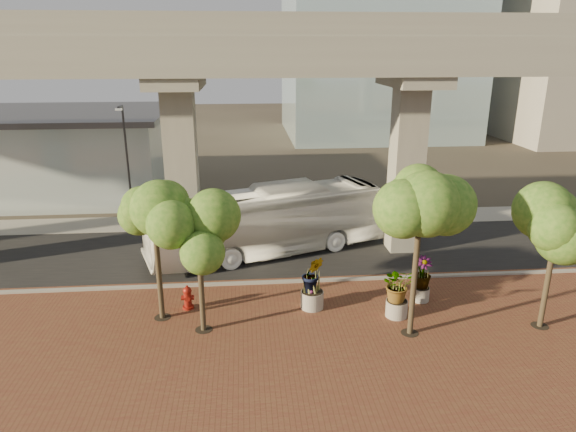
{
  "coord_description": "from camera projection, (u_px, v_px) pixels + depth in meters",
  "views": [
    {
      "loc": [
        -2.74,
        -24.54,
        10.98
      ],
      "look_at": [
        -0.57,
        0.5,
        2.63
      ],
      "focal_mm": 32.0,
      "sensor_mm": 36.0,
      "label": 1
    }
  ],
  "objects": [
    {
      "name": "planter_left",
      "position": [
        312.0,
        277.0,
        22.07
      ],
      "size": [
        2.22,
        2.22,
        2.44
      ],
      "color": "#A5A195",
      "rests_on": "ground"
    },
    {
      "name": "street_tree_far_west",
      "position": [
        153.0,
        207.0,
        20.16
      ],
      "size": [
        3.4,
        3.4,
        6.47
      ],
      "color": "#473A28",
      "rests_on": "ground"
    },
    {
      "name": "street_tree_near_west",
      "position": [
        198.0,
        229.0,
        19.4
      ],
      "size": [
        3.8,
        3.8,
        6.07
      ],
      "color": "#473A28",
      "rests_on": "ground"
    },
    {
      "name": "far_sidewalk",
      "position": [
        287.0,
        220.0,
        33.97
      ],
      "size": [
        90.0,
        3.0,
        0.06
      ],
      "primitive_type": "cube",
      "color": "gray",
      "rests_on": "ground"
    },
    {
      "name": "planter_right",
      "position": [
        422.0,
        274.0,
        22.79
      ],
      "size": [
        1.95,
        1.95,
        2.08
      ],
      "color": "#99968A",
      "rests_on": "ground"
    },
    {
      "name": "transit_viaduct",
      "position": [
        297.0,
        121.0,
        26.48
      ],
      "size": [
        72.0,
        5.6,
        12.4
      ],
      "color": "gray",
      "rests_on": "ground"
    },
    {
      "name": "transit_bus",
      "position": [
        267.0,
        221.0,
        28.05
      ],
      "size": [
        13.57,
        7.2,
        3.7
      ],
      "primitive_type": "imported",
      "rotation": [
        0.0,
        0.0,
        1.9
      ],
      "color": "white",
      "rests_on": "ground"
    },
    {
      "name": "streetlamp_west",
      "position": [
        127.0,
        157.0,
        31.66
      ],
      "size": [
        0.38,
        1.1,
        7.58
      ],
      "color": "#302F34",
      "rests_on": "ground"
    },
    {
      "name": "planter_front",
      "position": [
        398.0,
        287.0,
        21.39
      ],
      "size": [
        2.04,
        2.04,
        2.25
      ],
      "color": "gray",
      "rests_on": "ground"
    },
    {
      "name": "streetlamp_east",
      "position": [
        405.0,
        153.0,
        33.08
      ],
      "size": [
        0.37,
        1.09,
        7.5
      ],
      "color": "#29292D",
      "rests_on": "ground"
    },
    {
      "name": "brick_plaza",
      "position": [
        323.0,
        352.0,
        19.31
      ],
      "size": [
        70.0,
        13.0,
        0.06
      ],
      "primitive_type": "cube",
      "color": "brown",
      "rests_on": "ground"
    },
    {
      "name": "station_pavilion",
      "position": [
        19.0,
        152.0,
        39.36
      ],
      "size": [
        23.0,
        13.0,
        6.3
      ],
      "color": "silver",
      "rests_on": "ground"
    },
    {
      "name": "street_tree_far_east",
      "position": [
        557.0,
        226.0,
        19.66
      ],
      "size": [
        3.53,
        3.53,
        5.98
      ],
      "color": "#473A28",
      "rests_on": "ground"
    },
    {
      "name": "fire_hydrant",
      "position": [
        188.0,
        297.0,
        22.3
      ],
      "size": [
        0.54,
        0.49,
        1.08
      ],
      "color": "maroon",
      "rests_on": "ground"
    },
    {
      "name": "street_tree_near_east",
      "position": [
        420.0,
        210.0,
        18.88
      ],
      "size": [
        3.65,
        3.65,
        6.87
      ],
      "color": "#473A28",
      "rests_on": "ground"
    },
    {
      "name": "asphalt_road",
      "position": [
        296.0,
        251.0,
        28.77
      ],
      "size": [
        90.0,
        8.0,
        0.04
      ],
      "primitive_type": "cube",
      "color": "black",
      "rests_on": "ground"
    },
    {
      "name": "ground",
      "position": [
        300.0,
        266.0,
        26.89
      ],
      "size": [
        160.0,
        160.0,
        0.0
      ],
      "primitive_type": "plane",
      "color": "#342F26",
      "rests_on": "ground"
    },
    {
      "name": "curb_strip",
      "position": [
        304.0,
        281.0,
        24.97
      ],
      "size": [
        70.0,
        0.25,
        0.16
      ],
      "primitive_type": "cube",
      "color": "gray",
      "rests_on": "ground"
    }
  ]
}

